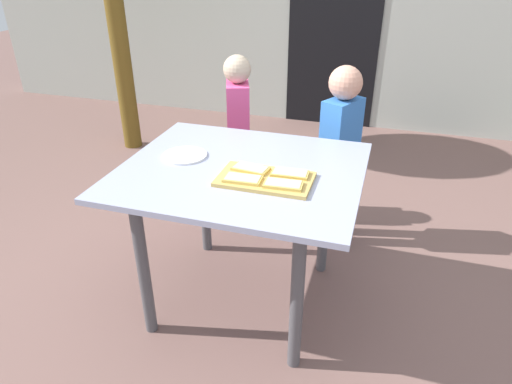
{
  "coord_description": "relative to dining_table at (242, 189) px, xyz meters",
  "views": [
    {
      "loc": [
        0.62,
        -1.79,
        1.67
      ],
      "look_at": [
        0.07,
        0.0,
        0.65
      ],
      "focal_mm": 31.79,
      "sensor_mm": 36.0,
      "label": 1
    }
  ],
  "objects": [
    {
      "name": "pizza_slice_far_right",
      "position": [
        0.24,
        -0.04,
        0.14
      ],
      "size": [
        0.17,
        0.09,
        0.02
      ],
      "color": "gold",
      "rests_on": "cutting_board"
    },
    {
      "name": "ground_plane",
      "position": [
        0.0,
        0.0,
        -0.66
      ],
      "size": [
        16.0,
        16.0,
        0.0
      ],
      "primitive_type": "plane",
      "color": "brown"
    },
    {
      "name": "plate_white_left",
      "position": [
        -0.31,
        0.04,
        0.12
      ],
      "size": [
        0.22,
        0.22,
        0.01
      ],
      "primitive_type": "cylinder",
      "color": "white",
      "rests_on": "dining_table"
    },
    {
      "name": "house_door",
      "position": [
        -0.02,
        2.89,
        0.34
      ],
      "size": [
        0.9,
        0.02,
        2.0
      ],
      "primitive_type": "cube",
      "color": "black",
      "rests_on": "ground"
    },
    {
      "name": "dining_table",
      "position": [
        0.0,
        0.0,
        0.0
      ],
      "size": [
        1.11,
        0.96,
        0.77
      ],
      "color": "#999FBB",
      "rests_on": "ground"
    },
    {
      "name": "cutting_board",
      "position": [
        0.14,
        -0.1,
        0.12
      ],
      "size": [
        0.41,
        0.24,
        0.02
      ],
      "primitive_type": "cube",
      "color": "tan",
      "rests_on": "dining_table"
    },
    {
      "name": "child_right",
      "position": [
        0.36,
        0.73,
        -0.01
      ],
      "size": [
        0.23,
        0.28,
        1.1
      ],
      "color": "#302752",
      "rests_on": "ground"
    },
    {
      "name": "pizza_slice_near_right",
      "position": [
        0.24,
        -0.15,
        0.14
      ],
      "size": [
        0.17,
        0.09,
        0.02
      ],
      "color": "gold",
      "rests_on": "cutting_board"
    },
    {
      "name": "child_left",
      "position": [
        -0.31,
        0.86,
        -0.02
      ],
      "size": [
        0.21,
        0.27,
        1.1
      ],
      "color": "#3F1F43",
      "rests_on": "ground"
    },
    {
      "name": "pizza_slice_near_left",
      "position": [
        0.06,
        -0.15,
        0.14
      ],
      "size": [
        0.17,
        0.09,
        0.02
      ],
      "color": "gold",
      "rests_on": "cutting_board"
    },
    {
      "name": "pizza_slice_far_left",
      "position": [
        0.06,
        -0.04,
        0.14
      ],
      "size": [
        0.17,
        0.11,
        0.02
      ],
      "color": "gold",
      "rests_on": "cutting_board"
    }
  ]
}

